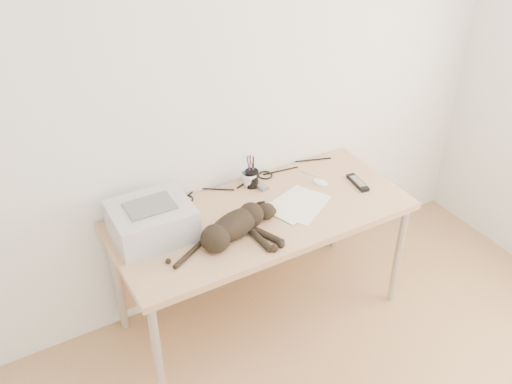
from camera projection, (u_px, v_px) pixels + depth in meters
wall_back at (228, 91)px, 2.97m from camera, size 3.50×0.00×3.50m
desk at (254, 225)px, 3.16m from camera, size 1.60×0.70×0.74m
printer at (152, 221)px, 2.82m from camera, size 0.39×0.34×0.19m
papers at (298, 204)px, 3.08m from camera, size 0.40×0.35×0.01m
cat at (233, 228)px, 2.81m from camera, size 0.64×0.32×0.15m
mug at (250, 179)px, 3.22m from camera, size 0.12×0.12×0.09m
pen_cup at (252, 178)px, 3.21m from camera, size 0.07×0.07×0.19m
remote_grey at (257, 184)px, 3.24m from camera, size 0.08×0.17×0.02m
remote_black at (358, 183)px, 3.25m from camera, size 0.07×0.18×0.02m
mouse at (320, 181)px, 3.26m from camera, size 0.09×0.11×0.03m
cable_tangle at (235, 184)px, 3.24m from camera, size 1.36×0.09×0.01m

